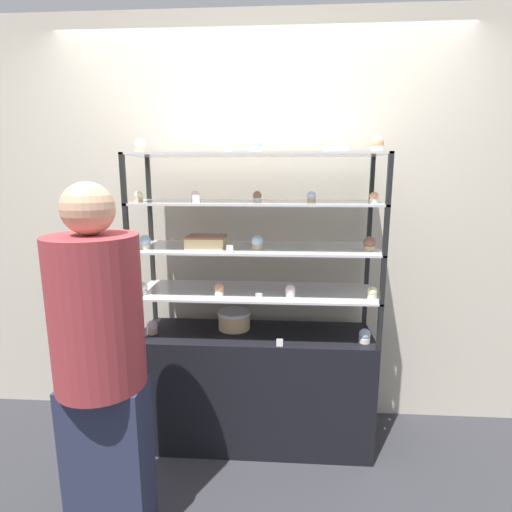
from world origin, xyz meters
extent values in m
plane|color=#2D2D33|center=(0.00, 0.00, 0.00)|extent=(20.00, 20.00, 0.00)
cube|color=beige|center=(0.00, 0.35, 1.30)|extent=(8.00, 0.05, 2.60)
cube|color=black|center=(0.00, 0.00, 0.36)|extent=(1.37, 0.42, 0.71)
cube|color=black|center=(-0.67, 0.20, 0.84)|extent=(0.02, 0.02, 0.26)
cube|color=black|center=(0.67, 0.20, 0.84)|extent=(0.02, 0.02, 0.26)
cube|color=black|center=(-0.67, -0.20, 0.84)|extent=(0.02, 0.02, 0.26)
cube|color=black|center=(0.67, -0.20, 0.84)|extent=(0.02, 0.02, 0.26)
cube|color=silver|center=(0.00, 0.00, 0.96)|extent=(1.37, 0.42, 0.01)
cube|color=black|center=(-0.67, 0.20, 1.10)|extent=(0.02, 0.02, 0.26)
cube|color=black|center=(0.67, 0.20, 1.10)|extent=(0.02, 0.02, 0.26)
cube|color=black|center=(-0.67, -0.20, 1.10)|extent=(0.02, 0.02, 0.26)
cube|color=black|center=(0.67, -0.20, 1.10)|extent=(0.02, 0.02, 0.26)
cube|color=silver|center=(0.00, 0.00, 1.22)|extent=(1.37, 0.42, 0.01)
cube|color=black|center=(-0.67, 0.20, 1.36)|extent=(0.02, 0.02, 0.26)
cube|color=black|center=(0.67, 0.20, 1.36)|extent=(0.02, 0.02, 0.26)
cube|color=black|center=(-0.67, -0.20, 1.36)|extent=(0.02, 0.02, 0.26)
cube|color=black|center=(0.67, -0.20, 1.36)|extent=(0.02, 0.02, 0.26)
cube|color=silver|center=(0.00, 0.00, 1.48)|extent=(1.37, 0.42, 0.01)
cube|color=black|center=(-0.67, 0.20, 1.62)|extent=(0.02, 0.02, 0.26)
cube|color=black|center=(0.67, 0.20, 1.62)|extent=(0.02, 0.02, 0.26)
cube|color=black|center=(-0.67, -0.20, 1.62)|extent=(0.02, 0.02, 0.26)
cube|color=black|center=(0.67, -0.20, 1.62)|extent=(0.02, 0.02, 0.26)
cube|color=silver|center=(0.00, 0.00, 1.74)|extent=(1.37, 0.42, 0.01)
cylinder|color=#DBBC84|center=(-0.14, 0.06, 0.76)|extent=(0.19, 0.19, 0.09)
cylinder|color=white|center=(-0.14, 0.06, 0.81)|extent=(0.20, 0.20, 0.02)
cube|color=#DBBC84|center=(-0.28, -0.03, 1.26)|extent=(0.21, 0.17, 0.06)
cube|color=#8C5B42|center=(-0.28, -0.03, 1.29)|extent=(0.22, 0.17, 0.01)
cylinder|color=#CCB28C|center=(-0.61, -0.05, 0.73)|extent=(0.06, 0.06, 0.03)
sphere|color=silver|center=(-0.61, -0.05, 0.76)|extent=(0.07, 0.07, 0.07)
cylinder|color=white|center=(0.62, -0.10, 0.73)|extent=(0.06, 0.06, 0.03)
sphere|color=silver|center=(0.62, -0.10, 0.76)|extent=(0.07, 0.07, 0.07)
cube|color=white|center=(0.14, -0.19, 0.73)|extent=(0.04, 0.00, 0.04)
cylinder|color=beige|center=(-0.64, -0.11, 0.98)|extent=(0.05, 0.05, 0.03)
sphere|color=white|center=(-0.64, -0.11, 1.01)|extent=(0.06, 0.06, 0.06)
cylinder|color=white|center=(-0.20, -0.10, 0.98)|extent=(0.05, 0.05, 0.03)
sphere|color=#E5996B|center=(-0.20, -0.10, 1.01)|extent=(0.06, 0.06, 0.06)
cylinder|color=white|center=(0.20, -0.10, 0.98)|extent=(0.05, 0.05, 0.03)
sphere|color=silver|center=(0.20, -0.10, 1.01)|extent=(0.06, 0.06, 0.06)
cylinder|color=beige|center=(0.64, -0.11, 0.98)|extent=(0.05, 0.05, 0.03)
sphere|color=#F4EAB2|center=(0.64, -0.11, 1.01)|extent=(0.06, 0.06, 0.06)
cube|color=white|center=(0.03, -0.19, 0.99)|extent=(0.04, 0.00, 0.04)
cylinder|color=beige|center=(-0.62, -0.09, 1.24)|extent=(0.06, 0.06, 0.03)
sphere|color=silver|center=(-0.62, -0.09, 1.27)|extent=(0.07, 0.07, 0.07)
cylinder|color=#CCB28C|center=(0.01, -0.06, 1.24)|extent=(0.06, 0.06, 0.03)
sphere|color=silver|center=(0.01, -0.06, 1.27)|extent=(0.07, 0.07, 0.07)
cylinder|color=#CCB28C|center=(0.62, -0.06, 1.24)|extent=(0.06, 0.06, 0.03)
sphere|color=#8C5B42|center=(0.62, -0.06, 1.27)|extent=(0.07, 0.07, 0.07)
cube|color=white|center=(-0.13, -0.19, 1.25)|extent=(0.04, 0.00, 0.04)
cylinder|color=#CCB28C|center=(-0.64, -0.07, 1.50)|extent=(0.05, 0.05, 0.02)
sphere|color=#F4EAB2|center=(-0.64, -0.07, 1.53)|extent=(0.05, 0.05, 0.05)
cylinder|color=#CCB28C|center=(-0.33, -0.07, 1.50)|extent=(0.05, 0.05, 0.02)
sphere|color=silver|center=(-0.33, -0.07, 1.53)|extent=(0.05, 0.05, 0.05)
cylinder|color=white|center=(0.01, -0.04, 1.50)|extent=(0.05, 0.05, 0.02)
sphere|color=#8C5B42|center=(0.01, -0.04, 1.53)|extent=(0.05, 0.05, 0.05)
cylinder|color=#CCB28C|center=(0.30, -0.05, 1.50)|extent=(0.05, 0.05, 0.02)
sphere|color=silver|center=(0.30, -0.05, 1.53)|extent=(0.05, 0.05, 0.05)
cylinder|color=white|center=(0.63, -0.09, 1.50)|extent=(0.05, 0.05, 0.02)
sphere|color=#E5996B|center=(0.63, -0.09, 1.53)|extent=(0.05, 0.05, 0.05)
cube|color=white|center=(-0.30, -0.19, 1.51)|extent=(0.04, 0.00, 0.04)
cylinder|color=#CCB28C|center=(-0.63, -0.04, 1.76)|extent=(0.06, 0.06, 0.03)
sphere|color=silver|center=(-0.63, -0.04, 1.80)|extent=(0.06, 0.06, 0.06)
cylinder|color=beige|center=(0.01, -0.10, 1.76)|extent=(0.06, 0.06, 0.03)
sphere|color=silver|center=(0.01, -0.10, 1.80)|extent=(0.06, 0.06, 0.06)
cylinder|color=white|center=(0.63, -0.10, 1.76)|extent=(0.06, 0.06, 0.03)
sphere|color=#E5996B|center=(0.63, -0.10, 1.80)|extent=(0.06, 0.06, 0.06)
cube|color=white|center=(-0.13, -0.19, 1.77)|extent=(0.04, 0.00, 0.04)
torus|color=#EFE5CC|center=(0.43, -0.04, 1.77)|extent=(0.14, 0.14, 0.04)
cube|color=#282D47|center=(-0.62, -0.71, 0.37)|extent=(0.36, 0.20, 0.75)
cylinder|color=#993338|center=(-0.62, -0.71, 1.07)|extent=(0.38, 0.38, 0.65)
sphere|color=tan|center=(-0.62, -0.71, 1.50)|extent=(0.21, 0.21, 0.21)
camera|label=1|loc=(0.15, -2.24, 1.64)|focal=28.00mm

